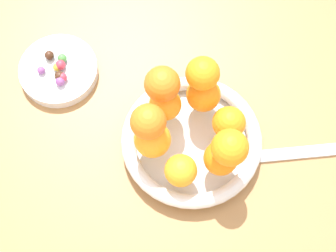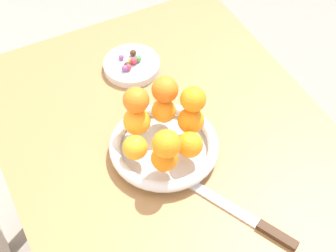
{
  "view_description": "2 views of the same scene",
  "coord_description": "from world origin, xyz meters",
  "px_view_note": "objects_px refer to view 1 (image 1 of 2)",
  "views": [
    {
      "loc": [
        -0.03,
        0.35,
        1.62
      ],
      "look_at": [
        0.08,
        0.06,
        0.86
      ],
      "focal_mm": 55.0,
      "sensor_mm": 36.0,
      "label": 1
    },
    {
      "loc": [
        -0.59,
        0.35,
        1.7
      ],
      "look_at": [
        0.06,
        0.02,
        0.82
      ],
      "focal_mm": 55.0,
      "sensor_mm": 36.0,
      "label": 2
    }
  ],
  "objects_px": {
    "candy_ball_0": "(60,65)",
    "knife": "(332,149)",
    "fruit_bowl": "(191,141)",
    "candy_ball_3": "(60,75)",
    "orange_8": "(148,122)",
    "orange_5": "(221,158)",
    "orange_1": "(203,95)",
    "candy_ball_4": "(49,55)",
    "candy_dish": "(59,71)",
    "candy_ball_5": "(60,81)",
    "dining_table": "(216,154)",
    "orange_3": "(153,139)",
    "candy_ball_7": "(62,77)",
    "orange_2": "(165,105)",
    "orange_7": "(203,73)",
    "orange_9": "(162,84)",
    "orange_4": "(181,170)",
    "candy_ball_6": "(57,67)",
    "orange_0": "(229,123)",
    "candy_ball_2": "(62,58)",
    "candy_ball_1": "(41,70)",
    "orange_6": "(230,148)"
  },
  "relations": [
    {
      "from": "dining_table",
      "to": "candy_ball_5",
      "type": "xyz_separation_m",
      "value": [
        0.31,
        0.01,
        0.12
      ]
    },
    {
      "from": "fruit_bowl",
      "to": "knife",
      "type": "height_order",
      "value": "fruit_bowl"
    },
    {
      "from": "orange_1",
      "to": "knife",
      "type": "relative_size",
      "value": 0.25
    },
    {
      "from": "fruit_bowl",
      "to": "candy_dish",
      "type": "distance_m",
      "value": 0.29
    },
    {
      "from": "orange_4",
      "to": "candy_ball_1",
      "type": "distance_m",
      "value": 0.34
    },
    {
      "from": "orange_0",
      "to": "orange_5",
      "type": "xyz_separation_m",
      "value": [
        -0.01,
        0.07,
        0.0
      ]
    },
    {
      "from": "dining_table",
      "to": "fruit_bowl",
      "type": "distance_m",
      "value": 0.12
    },
    {
      "from": "candy_ball_3",
      "to": "orange_3",
      "type": "bearing_deg",
      "value": 161.46
    },
    {
      "from": "candy_ball_1",
      "to": "candy_ball_3",
      "type": "height_order",
      "value": "candy_ball_3"
    },
    {
      "from": "candy_ball_0",
      "to": "knife",
      "type": "distance_m",
      "value": 0.53
    },
    {
      "from": "candy_ball_7",
      "to": "orange_5",
      "type": "bearing_deg",
      "value": 169.55
    },
    {
      "from": "dining_table",
      "to": "candy_ball_3",
      "type": "bearing_deg",
      "value": -0.44
    },
    {
      "from": "candy_dish",
      "to": "knife",
      "type": "relative_size",
      "value": 0.62
    },
    {
      "from": "candy_ball_2",
      "to": "candy_ball_3",
      "type": "relative_size",
      "value": 0.93
    },
    {
      "from": "orange_8",
      "to": "knife",
      "type": "distance_m",
      "value": 0.35
    },
    {
      "from": "orange_9",
      "to": "dining_table",
      "type": "bearing_deg",
      "value": 176.28
    },
    {
      "from": "orange_6",
      "to": "orange_0",
      "type": "bearing_deg",
      "value": -76.18
    },
    {
      "from": "orange_8",
      "to": "candy_ball_2",
      "type": "height_order",
      "value": "orange_8"
    },
    {
      "from": "fruit_bowl",
      "to": "candy_ball_3",
      "type": "bearing_deg",
      "value": -6.86
    },
    {
      "from": "candy_dish",
      "to": "candy_ball_5",
      "type": "relative_size",
      "value": 8.54
    },
    {
      "from": "orange_1",
      "to": "candy_ball_4",
      "type": "relative_size",
      "value": 3.42
    },
    {
      "from": "fruit_bowl",
      "to": "orange_0",
      "type": "distance_m",
      "value": 0.08
    },
    {
      "from": "fruit_bowl",
      "to": "knife",
      "type": "xyz_separation_m",
      "value": [
        -0.24,
        -0.08,
        -0.02
      ]
    },
    {
      "from": "orange_4",
      "to": "orange_5",
      "type": "height_order",
      "value": "orange_5"
    },
    {
      "from": "candy_ball_3",
      "to": "candy_ball_5",
      "type": "xyz_separation_m",
      "value": [
        -0.01,
        0.01,
        -0.0
      ]
    },
    {
      "from": "orange_7",
      "to": "knife",
      "type": "bearing_deg",
      "value": -179.43
    },
    {
      "from": "orange_0",
      "to": "candy_ball_2",
      "type": "bearing_deg",
      "value": -5.25
    },
    {
      "from": "orange_1",
      "to": "candy_ball_4",
      "type": "bearing_deg",
      "value": 1.2
    },
    {
      "from": "dining_table",
      "to": "candy_ball_4",
      "type": "relative_size",
      "value": 61.58
    },
    {
      "from": "orange_1",
      "to": "candy_ball_6",
      "type": "xyz_separation_m",
      "value": [
        0.28,
        0.02,
        -0.04
      ]
    },
    {
      "from": "candy_ball_3",
      "to": "orange_8",
      "type": "bearing_deg",
      "value": 161.98
    },
    {
      "from": "orange_3",
      "to": "candy_ball_3",
      "type": "height_order",
      "value": "orange_3"
    },
    {
      "from": "orange_0",
      "to": "orange_5",
      "type": "bearing_deg",
      "value": 96.25
    },
    {
      "from": "orange_3",
      "to": "candy_ball_6",
      "type": "height_order",
      "value": "orange_3"
    },
    {
      "from": "candy_dish",
      "to": "orange_9",
      "type": "xyz_separation_m",
      "value": [
        -0.22,
        0.01,
        0.12
      ]
    },
    {
      "from": "orange_2",
      "to": "candy_ball_7",
      "type": "xyz_separation_m",
      "value": [
        0.21,
        -0.0,
        -0.04
      ]
    },
    {
      "from": "candy_ball_0",
      "to": "candy_ball_7",
      "type": "distance_m",
      "value": 0.03
    },
    {
      "from": "fruit_bowl",
      "to": "candy_ball_4",
      "type": "xyz_separation_m",
      "value": [
        0.31,
        -0.06,
        0.01
      ]
    },
    {
      "from": "candy_ball_4",
      "to": "orange_6",
      "type": "bearing_deg",
      "value": 166.21
    },
    {
      "from": "fruit_bowl",
      "to": "candy_ball_3",
      "type": "xyz_separation_m",
      "value": [
        0.27,
        -0.03,
        0.01
      ]
    },
    {
      "from": "candy_dish",
      "to": "candy_ball_7",
      "type": "height_order",
      "value": "candy_ball_7"
    },
    {
      "from": "knife",
      "to": "orange_8",
      "type": "bearing_deg",
      "value": 20.57
    },
    {
      "from": "dining_table",
      "to": "candy_ball_3",
      "type": "relative_size",
      "value": 57.62
    },
    {
      "from": "orange_5",
      "to": "orange_3",
      "type": "bearing_deg",
      "value": 4.78
    },
    {
      "from": "orange_5",
      "to": "orange_8",
      "type": "relative_size",
      "value": 1.0
    },
    {
      "from": "candy_ball_5",
      "to": "knife",
      "type": "bearing_deg",
      "value": -173.33
    },
    {
      "from": "orange_9",
      "to": "candy_ball_3",
      "type": "xyz_separation_m",
      "value": [
        0.2,
        0.01,
        -0.1
      ]
    },
    {
      "from": "fruit_bowl",
      "to": "candy_ball_1",
      "type": "xyz_separation_m",
      "value": [
        0.31,
        -0.03,
        0.01
      ]
    },
    {
      "from": "dining_table",
      "to": "orange_7",
      "type": "bearing_deg",
      "value": -39.01
    },
    {
      "from": "orange_8",
      "to": "candy_ball_4",
      "type": "distance_m",
      "value": 0.28
    }
  ]
}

